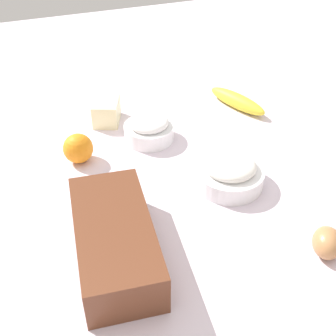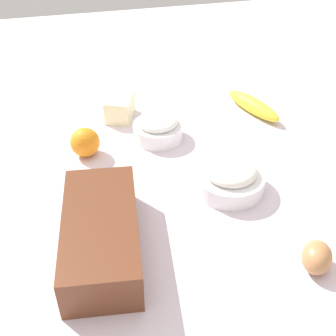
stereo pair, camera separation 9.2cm
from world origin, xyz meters
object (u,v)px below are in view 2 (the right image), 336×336
Objects in this scene: flour_bowl at (230,177)px; sugar_bowl at (158,127)px; banana at (253,106)px; loaf_pan at (101,233)px; egg_beside_bowl at (317,257)px; orange_fruit at (85,142)px; butter_block at (120,108)px.

flour_bowl is 1.20× the size of sugar_bowl.
flour_bowl is at bearing 149.00° from banana.
loaf_pan is 0.38m from sugar_bowl.
flour_bowl is 0.25m from sugar_bowl.
loaf_pan is 0.30m from flour_bowl.
egg_beside_bowl is (-0.47, -0.17, -0.01)m from sugar_bowl.
loaf_pan reaches higher than orange_fruit.
butter_block is at bearing -34.99° from orange_fruit.
loaf_pan is at bearing 131.28° from banana.
flour_bowl is 2.15× the size of orange_fruit.
orange_fruit is (0.31, 0.00, -0.01)m from loaf_pan.
sugar_bowl is 0.64× the size of banana.
orange_fruit is (-0.09, 0.46, 0.01)m from banana.
butter_block reaches higher than egg_beside_bowl.
banana is 2.77× the size of orange_fruit.
flour_bowl reaches higher than sugar_bowl.
butter_block is at bearing 27.05° from flour_bowl.
butter_block is 1.32× the size of egg_beside_bowl.
loaf_pan is at bearing -179.73° from orange_fruit.
sugar_bowl is at bearing 24.32° from flour_bowl.
loaf_pan is 4.31× the size of egg_beside_bowl.
sugar_bowl is 0.50m from egg_beside_bowl.
banana is 0.54m from egg_beside_bowl.
orange_fruit is at bearing 145.01° from butter_block.
banana is at bearing -31.00° from flour_bowl.
orange_fruit is 0.56m from egg_beside_bowl.
flour_bowl is 0.77× the size of banana.
butter_block is (0.12, 0.08, -0.00)m from sugar_bowl.
flour_bowl is at bearing -62.16° from loaf_pan.
butter_block is (0.06, 0.35, 0.01)m from banana.
sugar_bowl is at bearing 103.02° from banana.
flour_bowl is at bearing -155.68° from sugar_bowl.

